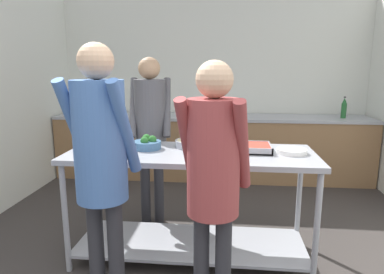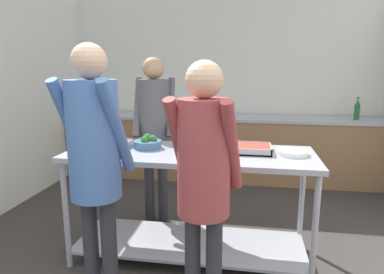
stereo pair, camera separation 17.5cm
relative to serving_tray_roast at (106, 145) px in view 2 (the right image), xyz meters
name	(u,v)px [view 2 (the right image)]	position (x,y,z in m)	size (l,w,h in m)	color
wall_rear	(223,84)	(0.77, 2.53, 0.39)	(4.56, 0.06, 2.65)	silver
back_counter	(220,147)	(0.77, 2.16, -0.49)	(4.40, 0.65, 0.90)	olive
serving_counter	(190,187)	(0.71, -0.01, -0.32)	(1.96, 0.72, 0.91)	#9EA0A8
serving_tray_roast	(106,145)	(0.00, 0.00, 0.00)	(0.39, 0.30, 0.05)	#9EA0A8
broccoli_bowl	(148,143)	(0.35, 0.05, 0.02)	(0.23, 0.23, 0.11)	#3D668C
sauce_pan	(192,143)	(0.70, 0.15, 0.01)	(0.41, 0.27, 0.06)	#9EA0A8
serving_tray_vegetables	(245,148)	(1.15, 0.07, 0.00)	(0.41, 0.29, 0.05)	#9EA0A8
plate_stack	(292,153)	(1.51, 0.02, -0.01)	(0.24, 0.24, 0.04)	white
guest_serving_left	(204,168)	(0.92, -0.75, 0.07)	(0.45, 0.38, 1.61)	#2D2D33
guest_serving_right	(94,151)	(0.25, -0.73, 0.14)	(0.45, 0.39, 1.71)	#2D2D33
cook_behind_counter	(155,122)	(0.25, 0.61, 0.11)	(0.43, 0.36, 1.67)	#2D2D33
water_bottle	(357,109)	(2.56, 2.12, 0.09)	(0.07, 0.07, 0.29)	#23602D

